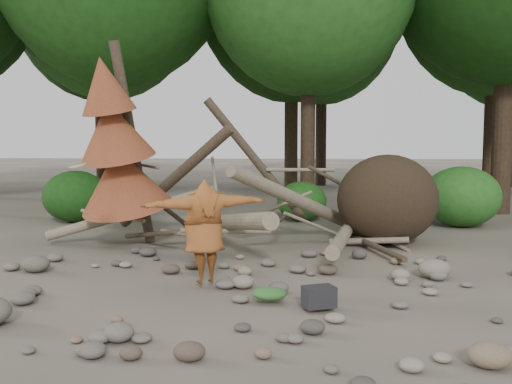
{
  "coord_description": "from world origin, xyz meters",
  "views": [
    {
      "loc": [
        0.47,
        -8.26,
        2.3
      ],
      "look_at": [
        -0.12,
        1.5,
        1.4
      ],
      "focal_mm": 40.0,
      "sensor_mm": 36.0,
      "label": 1
    }
  ],
  "objects": [
    {
      "name": "ground",
      "position": [
        0.0,
        0.0,
        0.0
      ],
      "size": [
        120.0,
        120.0,
        0.0
      ],
      "primitive_type": "plane",
      "color": "#514C44",
      "rests_on": "ground"
    },
    {
      "name": "boulder_mid_right",
      "position": [
        2.87,
        1.22,
        0.16
      ],
      "size": [
        0.54,
        0.49,
        0.32
      ],
      "primitive_type": "ellipsoid",
      "color": "gray",
      "rests_on": "ground"
    },
    {
      "name": "dead_conifer",
      "position": [
        -3.12,
        3.37,
        2.11
      ],
      "size": [
        2.06,
        2.16,
        4.35
      ],
      "color": "#4C3F30",
      "rests_on": "ground"
    },
    {
      "name": "boulder_mid_left",
      "position": [
        -3.95,
        1.24,
        0.15
      ],
      "size": [
        0.49,
        0.44,
        0.29
      ],
      "primitive_type": "ellipsoid",
      "color": "#5E584F",
      "rests_on": "ground"
    },
    {
      "name": "frisbee_thrower",
      "position": [
        -0.85,
        0.37,
        0.89
      ],
      "size": [
        3.21,
        1.35,
        1.88
      ],
      "color": "brown",
      "rests_on": "ground"
    },
    {
      "name": "deadfall_pile",
      "position": [
        2.02,
        4.24,
        0.95
      ],
      "size": [
        8.55,
        5.24,
        3.3
      ],
      "color": "#332619",
      "rests_on": "ground"
    },
    {
      "name": "cloth_green",
      "position": [
        0.19,
        -0.41,
        0.09
      ],
      "size": [
        0.48,
        0.4,
        0.18
      ],
      "primitive_type": "ellipsoid",
      "color": "#306528",
      "rests_on": "ground"
    },
    {
      "name": "bush_left",
      "position": [
        -5.5,
        7.2,
        0.72
      ],
      "size": [
        1.8,
        1.8,
        1.44
      ],
      "primitive_type": "ellipsoid",
      "color": "#184512",
      "rests_on": "ground"
    },
    {
      "name": "cloth_orange",
      "position": [
        0.78,
        -0.56,
        0.05
      ],
      "size": [
        0.29,
        0.24,
        0.11
      ],
      "primitive_type": "ellipsoid",
      "color": "#C27321",
      "rests_on": "ground"
    },
    {
      "name": "boulder_front_right",
      "position": [
        2.49,
        -2.55,
        0.13
      ],
      "size": [
        0.44,
        0.39,
        0.26
      ],
      "primitive_type": "ellipsoid",
      "color": "#7C674D",
      "rests_on": "ground"
    },
    {
      "name": "bush_mid",
      "position": [
        0.8,
        7.8,
        0.56
      ],
      "size": [
        1.4,
        1.4,
        1.12
      ],
      "primitive_type": "ellipsoid",
      "color": "#215819",
      "rests_on": "ground"
    },
    {
      "name": "backpack",
      "position": [
        0.86,
        -0.73,
        0.14
      ],
      "size": [
        0.49,
        0.41,
        0.28
      ],
      "primitive_type": "cube",
      "rotation": [
        0.0,
        0.0,
        0.38
      ],
      "color": "black",
      "rests_on": "ground"
    },
    {
      "name": "bush_right",
      "position": [
        5.0,
        7.0,
        0.8
      ],
      "size": [
        2.0,
        2.0,
        1.6
      ],
      "primitive_type": "ellipsoid",
      "color": "#296820",
      "rests_on": "ground"
    }
  ]
}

